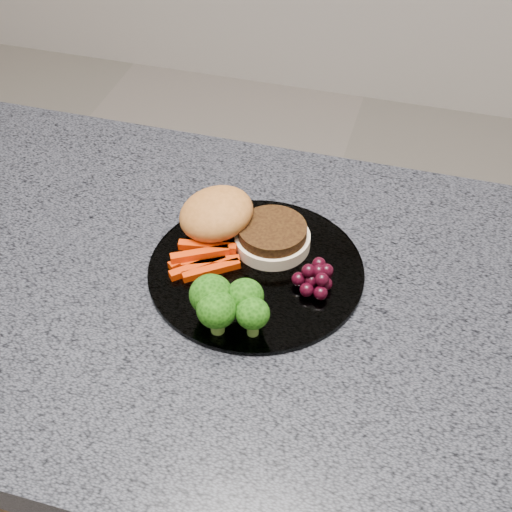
{
  "coord_description": "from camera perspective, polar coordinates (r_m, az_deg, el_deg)",
  "views": [
    {
      "loc": [
        0.28,
        -0.55,
        1.5
      ],
      "look_at": [
        0.11,
        0.04,
        0.93
      ],
      "focal_mm": 50.0,
      "sensor_mm": 36.0,
      "label": 1
    }
  ],
  "objects": [
    {
      "name": "carrot_sticks",
      "position": [
        0.86,
        -4.2,
        -0.22
      ],
      "size": [
        0.08,
        0.08,
        0.02
      ],
      "rotation": [
        0.0,
        0.0,
        0.26
      ],
      "color": "red",
      "rests_on": "plate"
    },
    {
      "name": "grape_bunch",
      "position": [
        0.83,
        4.81,
        -1.71
      ],
      "size": [
        0.05,
        0.05,
        0.03
      ],
      "rotation": [
        0.0,
        0.0,
        -0.24
      ],
      "color": "black",
      "rests_on": "plate"
    },
    {
      "name": "plate",
      "position": [
        0.86,
        0.0,
        -1.12
      ],
      "size": [
        0.26,
        0.26,
        0.01
      ],
      "primitive_type": "cylinder",
      "color": "white",
      "rests_on": "countertop"
    },
    {
      "name": "broccoli",
      "position": [
        0.77,
        -2.33,
        -3.76
      ],
      "size": [
        0.09,
        0.07,
        0.06
      ],
      "rotation": [
        0.0,
        0.0,
        0.07
      ],
      "color": "olive",
      "rests_on": "plate"
    },
    {
      "name": "burger",
      "position": [
        0.88,
        -1.61,
        2.54
      ],
      "size": [
        0.18,
        0.11,
        0.05
      ],
      "rotation": [
        0.0,
        0.0,
        0.12
      ],
      "color": "beige",
      "rests_on": "plate"
    },
    {
      "name": "countertop",
      "position": [
        0.88,
        -7.64,
        -2.54
      ],
      "size": [
        1.2,
        0.6,
        0.04
      ],
      "primitive_type": "cube",
      "color": "#44454D",
      "rests_on": "island_cabinet"
    },
    {
      "name": "island_cabinet",
      "position": [
        1.24,
        -5.65,
        -17.19
      ],
      "size": [
        1.2,
        0.6,
        0.86
      ],
      "primitive_type": "cube",
      "color": "brown",
      "rests_on": "ground"
    }
  ]
}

